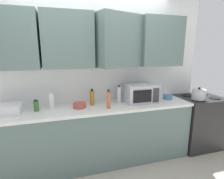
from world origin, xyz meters
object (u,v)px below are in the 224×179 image
Objects in this scene: bottle_white_jar at (51,100)px; bottle_amber_vinegar at (92,98)px; bottle_spice_jar at (109,100)px; dish_rack at (5,110)px; bowl_mixing_large at (168,97)px; bottle_clear_tall at (119,95)px; kettle at (199,94)px; microwave at (140,93)px; bowl_ceramic_small at (80,105)px; stove_range at (198,121)px; bottle_green_oil at (36,106)px.

bottle_amber_vinegar reaches higher than bottle_white_jar.
bottle_spice_jar reaches higher than bottle_amber_vinegar.
dish_rack reaches higher than bowl_mixing_large.
bottle_clear_tall is at bearing 177.81° from bowl_mixing_large.
bowl_mixing_large is at bearing 157.12° from kettle.
bowl_mixing_large is (1.83, -0.07, -0.07)m from bottle_white_jar.
bowl_mixing_large is (0.51, 0.01, -0.10)m from microwave.
bowl_mixing_large is (1.46, 0.03, 0.00)m from bowl_ceramic_small.
bottle_white_jar is at bearing 177.30° from stove_range.
bowl_ceramic_small is (0.93, -0.01, -0.03)m from dish_rack.
bottle_spice_jar reaches higher than bottle_green_oil.
microwave is (-0.96, 0.18, 0.04)m from kettle.
dish_rack is at bearing -177.71° from bottle_clear_tall.
kettle is at bearing -4.64° from bowl_ceramic_small.
bottle_spice_jar is at bearing -48.74° from bottle_amber_vinegar.
bottle_spice_jar is at bearing -170.00° from bowl_mixing_large.
microwave is 3.10× the size of bottle_green_oil.
microwave is 1.26× the size of dish_rack.
stove_range is at bearing -2.44° from bottle_amber_vinegar.
microwave reaches higher than bottle_white_jar.
microwave reaches higher than bowl_ceramic_small.
stove_range is at bearing -3.20° from bottle_clear_tall.
stove_range is 3.30× the size of bottle_clear_tall.
bowl_ceramic_small is at bearing -173.75° from bottle_clear_tall.
bottle_green_oil is 0.76m from bottle_amber_vinegar.
bottle_clear_tall is at bearing 6.25° from bowl_ceramic_small.
bowl_ceramic_small is (0.38, -0.10, -0.08)m from bottle_white_jar.
microwave reaches higher than bowl_mixing_large.
bottle_amber_vinegar is 1.33× the size of bowl_ceramic_small.
bowl_mixing_large is at bearing 175.43° from stove_range.
stove_range is 2.52m from bottle_white_jar.
bottle_spice_jar is (1.32, -0.16, 0.07)m from dish_rack.
bottle_clear_tall is (0.99, -0.03, 0.02)m from bottle_white_jar.
kettle is 0.95× the size of bottle_white_jar.
bottle_clear_tall reaches higher than bottle_white_jar.
bottle_white_jar is at bearing 176.43° from bottle_amber_vinegar.
bottle_green_oil reaches higher than bowl_mixing_large.
bottle_clear_tall reaches higher than bottle_spice_jar.
bottle_white_jar is at bearing 161.48° from bottle_spice_jar.
bottle_green_oil is (-2.47, 0.18, -0.02)m from kettle.
microwave reaches higher than bottle_spice_jar.
bowl_ceramic_small is (-1.90, 0.15, -0.06)m from kettle.
kettle is 1.91m from bowl_ceramic_small.
microwave is 0.75m from bottle_amber_vinegar.
bottle_white_jar is 1.24× the size of bowl_ceramic_small.
bottle_green_oil is at bearing 169.62° from bottle_spice_jar.
bottle_amber_vinegar reaches higher than bowl_ceramic_small.
bottle_amber_vinegar is (-1.71, 0.22, 0.02)m from kettle.
bottle_amber_vinegar is (-0.42, -0.00, -0.02)m from bottle_clear_tall.
kettle is 1.31m from bottle_clear_tall.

